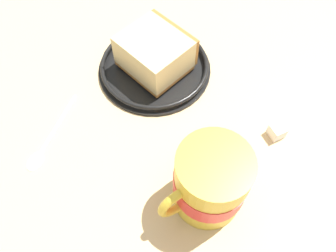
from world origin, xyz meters
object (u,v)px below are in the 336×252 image
small_plate (155,67)px  cake_slice (155,53)px  sugar_cube (277,131)px  tea_mug (210,182)px  teaspoon (43,146)px

small_plate → cake_slice: cake_slice is taller
sugar_cube → cake_slice: bearing=-107.5°
tea_mug → cake_slice: bearing=-144.8°
small_plate → cake_slice: bearing=152.6°
tea_mug → sugar_cube: 14.53cm
cake_slice → teaspoon: 21.09cm
tea_mug → sugar_cube: size_ratio=5.24×
small_plate → teaspoon: small_plate is taller
teaspoon → cake_slice: bearing=150.1°
cake_slice → sugar_cube: cake_slice is taller
teaspoon → sugar_cube: sugar_cube is taller
small_plate → tea_mug: 22.60cm
cake_slice → sugar_cube: bearing=72.5°
small_plate → tea_mug: size_ratio=1.70×
tea_mug → teaspoon: 23.71cm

